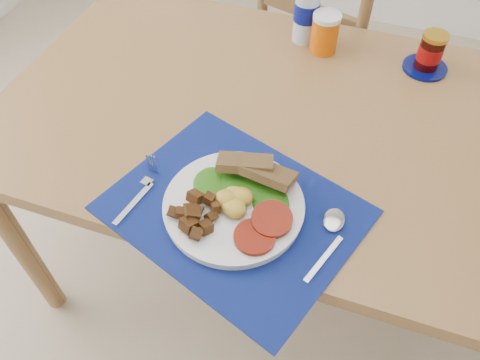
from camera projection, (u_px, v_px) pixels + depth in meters
The scene contains 10 objects.
ground at pixel (245, 308), 1.64m from camera, with size 4.00×4.00×0.00m, color tan.
table at pixel (271, 134), 1.25m from camera, with size 1.40×0.90×0.75m.
chair_far at pixel (321, 35), 1.70m from camera, with size 0.53×0.52×1.16m.
placemat at pixel (234, 210), 0.98m from camera, with size 0.50×0.39×0.00m, color black.
breakfast_plate at pixel (230, 204), 0.97m from camera, with size 0.29×0.29×0.07m.
fork at pixel (142, 189), 1.01m from camera, with size 0.04×0.18×0.00m.
spoon at pixel (331, 232), 0.94m from camera, with size 0.06×0.19×0.01m.
water_bottle at pixel (307, 6), 1.31m from camera, with size 0.07×0.07×0.24m.
juice_glass at pixel (325, 34), 1.31m from camera, with size 0.08×0.08×0.11m, color #CE5205.
jam_on_saucer at pixel (430, 54), 1.26m from camera, with size 0.12×0.12×0.11m.
Camera 1 is at (0.22, -0.67, 1.55)m, focal length 35.00 mm.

